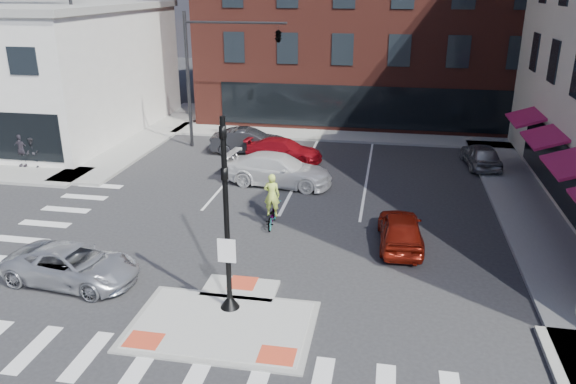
% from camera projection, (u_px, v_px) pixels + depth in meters
% --- Properties ---
extents(ground, '(120.00, 120.00, 0.00)m').
position_uv_depth(ground, '(227.00, 317.00, 16.96)').
color(ground, '#28282B').
rests_on(ground, ground).
extents(refuge_island, '(5.40, 4.65, 0.13)m').
position_uv_depth(refuge_island, '(224.00, 321.00, 16.70)').
color(refuge_island, gray).
rests_on(refuge_island, ground).
extents(sidewalk_nw, '(23.50, 20.50, 0.15)m').
position_uv_depth(sidewalk_nw, '(31.00, 149.00, 33.88)').
color(sidewalk_nw, gray).
rests_on(sidewalk_nw, ground).
extents(sidewalk_e, '(3.00, 24.00, 0.15)m').
position_uv_depth(sidewalk_e, '(532.00, 215.00, 24.30)').
color(sidewalk_e, gray).
rests_on(sidewalk_e, ground).
extents(sidewalk_n, '(26.00, 3.00, 0.15)m').
position_uv_depth(sidewalk_n, '(366.00, 137.00, 36.69)').
color(sidewalk_n, gray).
rests_on(sidewalk_n, ground).
extents(building_n, '(24.40, 18.40, 15.50)m').
position_uv_depth(building_n, '(378.00, 7.00, 43.20)').
color(building_n, '#502019').
rests_on(building_n, ground).
extents(building_far_left, '(10.00, 12.00, 10.00)m').
position_uv_depth(building_far_left, '(320.00, 25.00, 63.81)').
color(building_far_left, slate).
rests_on(building_far_left, ground).
extents(building_far_right, '(12.00, 12.00, 12.00)m').
position_uv_depth(building_far_right, '(437.00, 16.00, 63.09)').
color(building_far_right, brown).
rests_on(building_far_right, ground).
extents(signal_pole, '(0.60, 0.60, 5.98)m').
position_uv_depth(signal_pole, '(227.00, 241.00, 16.50)').
color(signal_pole, black).
rests_on(signal_pole, refuge_island).
extents(mast_arm_signal, '(6.10, 2.24, 8.00)m').
position_uv_depth(mast_arm_signal, '(253.00, 45.00, 31.97)').
color(mast_arm_signal, black).
rests_on(mast_arm_signal, ground).
extents(silver_suv, '(4.76, 2.58, 1.27)m').
position_uv_depth(silver_suv, '(73.00, 265.00, 18.77)').
color(silver_suv, silver).
rests_on(silver_suv, ground).
extents(red_sedan, '(1.85, 4.10, 1.36)m').
position_uv_depth(red_sedan, '(401.00, 229.00, 21.37)').
color(red_sedan, maroon).
rests_on(red_sedan, ground).
extents(white_pickup, '(5.56, 2.79, 1.55)m').
position_uv_depth(white_pickup, '(279.00, 170.00, 27.91)').
color(white_pickup, silver).
rests_on(white_pickup, ground).
extents(bg_car_dark, '(4.55, 1.95, 1.46)m').
position_uv_depth(bg_car_dark, '(249.00, 141.00, 33.12)').
color(bg_car_dark, '#25262A').
rests_on(bg_car_dark, ground).
extents(bg_car_silver, '(2.02, 4.11, 1.35)m').
position_uv_depth(bg_car_silver, '(481.00, 155.00, 30.60)').
color(bg_car_silver, '#9DA1A4').
rests_on(bg_car_silver, ground).
extents(bg_car_red, '(4.58, 2.38, 1.27)m').
position_uv_depth(bg_car_red, '(284.00, 150.00, 31.70)').
color(bg_car_red, maroon).
rests_on(bg_car_red, ground).
extents(cyclist, '(0.72, 1.83, 2.26)m').
position_uv_depth(cyclist, '(272.00, 209.00, 23.13)').
color(cyclist, '#3F3F44').
rests_on(cyclist, ground).
extents(pedestrian_a, '(1.01, 0.93, 1.66)m').
position_uv_depth(pedestrian_a, '(33.00, 152.00, 30.08)').
color(pedestrian_a, black).
rests_on(pedestrian_a, sidewalk_nw).
extents(pedestrian_b, '(1.06, 0.45, 1.79)m').
position_uv_depth(pedestrian_b, '(21.00, 150.00, 30.20)').
color(pedestrian_b, '#322D37').
rests_on(pedestrian_b, sidewalk_nw).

